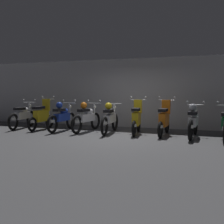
% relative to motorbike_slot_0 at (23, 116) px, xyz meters
% --- Properties ---
extents(ground_plane, '(80.00, 80.00, 0.00)m').
position_rel_motorbike_slot_0_xyz_m(ground_plane, '(4.20, -0.85, -0.49)').
color(ground_plane, '#424244').
extents(back_wall, '(16.40, 0.30, 2.80)m').
position_rel_motorbike_slot_0_xyz_m(back_wall, '(4.20, 1.84, 0.91)').
color(back_wall, '#ADADB2').
rests_on(back_wall, ground).
extents(motorbike_slot_0, '(0.59, 1.95, 1.15)m').
position_rel_motorbike_slot_0_xyz_m(motorbike_slot_0, '(0.00, 0.00, 0.00)').
color(motorbike_slot_0, black).
rests_on(motorbike_slot_0, ground).
extents(motorbike_slot_1, '(0.59, 1.68, 1.29)m').
position_rel_motorbike_slot_0_xyz_m(motorbike_slot_1, '(0.94, -0.07, 0.04)').
color(motorbike_slot_1, black).
rests_on(motorbike_slot_1, ground).
extents(motorbike_slot_2, '(0.59, 1.95, 1.15)m').
position_rel_motorbike_slot_0_xyz_m(motorbike_slot_2, '(1.87, -0.16, 0.04)').
color(motorbike_slot_2, black).
rests_on(motorbike_slot_2, ground).
extents(motorbike_slot_3, '(0.59, 1.95, 1.15)m').
position_rel_motorbike_slot_0_xyz_m(motorbike_slot_3, '(2.80, -0.02, 0.04)').
color(motorbike_slot_3, black).
rests_on(motorbike_slot_3, ground).
extents(motorbike_slot_4, '(0.56, 1.95, 1.08)m').
position_rel_motorbike_slot_0_xyz_m(motorbike_slot_4, '(3.74, -0.09, 0.03)').
color(motorbike_slot_4, black).
rests_on(motorbike_slot_4, ground).
extents(motorbike_slot_5, '(0.59, 1.68, 1.29)m').
position_rel_motorbike_slot_0_xyz_m(motorbike_slot_5, '(4.67, 0.02, 0.04)').
color(motorbike_slot_5, black).
rests_on(motorbike_slot_5, ground).
extents(motorbike_slot_6, '(0.59, 1.68, 1.29)m').
position_rel_motorbike_slot_0_xyz_m(motorbike_slot_6, '(5.61, 0.03, 0.04)').
color(motorbike_slot_6, black).
rests_on(motorbike_slot_6, ground).
extents(motorbike_slot_7, '(0.59, 1.95, 1.15)m').
position_rel_motorbike_slot_0_xyz_m(motorbike_slot_7, '(6.54, -0.12, 0.04)').
color(motorbike_slot_7, black).
rests_on(motorbike_slot_7, ground).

